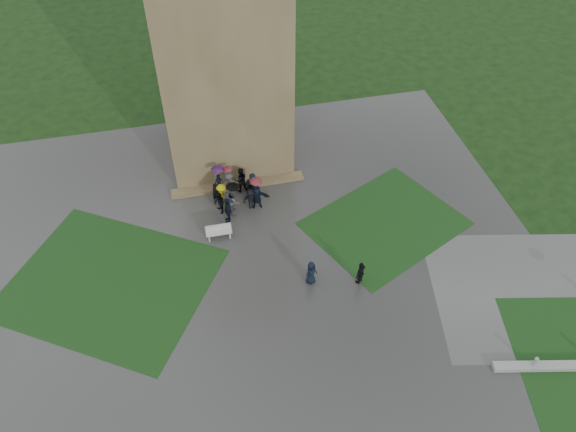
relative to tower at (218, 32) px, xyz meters
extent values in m
plane|color=black|center=(0.00, -15.00, -9.00)|extent=(120.00, 120.00, 0.00)
cube|color=#333331|center=(0.00, -13.00, -8.99)|extent=(34.00, 34.00, 0.02)
cube|color=#133412|center=(-8.50, -11.00, -8.97)|extent=(14.10, 13.46, 0.01)
cube|color=#133412|center=(8.50, -10.00, -8.97)|extent=(11.12, 10.15, 0.01)
cube|color=brown|center=(0.00, 0.00, 0.00)|extent=(8.00, 8.00, 18.00)
cube|color=brown|center=(0.00, -4.40, -8.87)|extent=(9.00, 0.80, 0.22)
cylinder|color=gray|center=(12.26, -21.31, -8.55)|extent=(0.20, 0.20, 0.90)
cube|color=beige|center=(-1.88, -8.89, -8.51)|extent=(1.59, 0.49, 0.06)
cube|color=beige|center=(-2.52, -8.88, -8.76)|extent=(0.09, 0.42, 0.45)
cube|color=beige|center=(-1.25, -8.89, -8.76)|extent=(0.09, 0.42, 0.45)
cube|color=beige|center=(-1.88, -8.65, -8.27)|extent=(1.59, 0.06, 0.42)
imported|color=black|center=(0.59, -5.81, -8.18)|extent=(0.91, 1.58, 1.61)
imported|color=black|center=(0.88, -5.36, -8.15)|extent=(0.72, 0.92, 1.67)
imported|color=black|center=(0.15, -4.88, -8.05)|extent=(0.91, 0.52, 1.85)
imported|color=#46474C|center=(-0.64, -4.93, -8.13)|extent=(1.15, 1.21, 1.70)
imported|color=black|center=(-1.29, -4.96, -8.14)|extent=(0.70, 0.56, 1.68)
imported|color=black|center=(-1.60, -5.58, -8.24)|extent=(0.64, 0.55, 1.49)
imported|color=#C0B80B|center=(-1.26, -6.04, -8.10)|extent=(0.87, 1.25, 1.75)
imported|color=black|center=(-1.51, -6.64, -8.18)|extent=(0.60, 0.85, 1.60)
imported|color=black|center=(-1.11, -7.56, -8.02)|extent=(0.68, 1.15, 1.92)
imported|color=#46474C|center=(-0.61, -6.83, -8.02)|extent=(0.70, 1.02, 1.93)
imported|color=black|center=(0.50, -6.67, -8.21)|extent=(1.01, 0.52, 1.55)
imported|color=black|center=(0.91, -6.66, -8.12)|extent=(1.64, 0.70, 1.73)
imported|color=#BC4D58|center=(0.91, -6.66, -6.93)|extent=(0.81, 0.81, 0.71)
imported|color=#713084|center=(-1.29, -4.96, -6.92)|extent=(0.81, 0.81, 0.71)
imported|color=black|center=(-0.61, -6.83, -6.94)|extent=(0.84, 0.84, 0.74)
imported|color=#BC4D58|center=(-0.64, -4.93, -7.03)|extent=(0.65, 0.65, 0.57)
imported|color=black|center=(2.75, -13.46, -8.18)|extent=(0.94, 0.83, 1.59)
imported|color=black|center=(5.48, -14.10, -8.17)|extent=(1.07, 1.03, 1.61)
camera|label=1|loc=(-2.99, -32.86, 16.41)|focal=35.00mm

